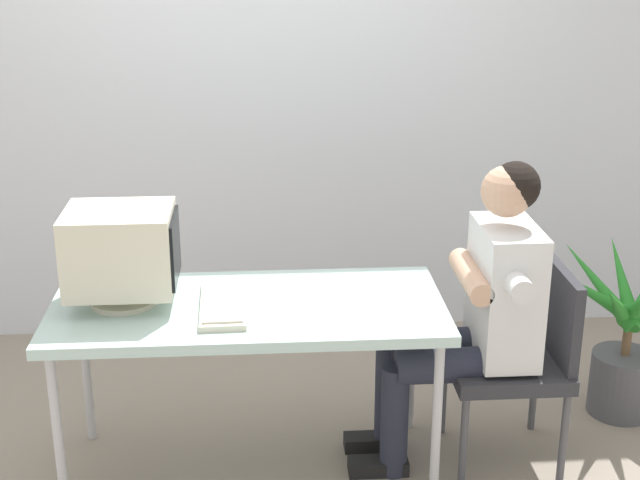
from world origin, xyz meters
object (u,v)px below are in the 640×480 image
Objects in this scene: crt_monitor at (121,251)px; keyboard at (223,303)px; desk at (248,316)px; person_seated at (477,306)px; potted_plant at (627,337)px; office_chair at (521,353)px.

crt_monitor is 0.89× the size of keyboard.
desk is 1.19× the size of person_seated.
person_seated is at bearing -157.53° from potted_plant.
crt_monitor is 1.61m from office_chair.
keyboard is (-0.09, -0.02, 0.06)m from desk.
keyboard is at bearing -177.61° from office_chair.
person_seated reaches higher than keyboard.
office_chair is 0.28m from person_seated.
potted_plant is at bearing 8.08° from crt_monitor.
potted_plant is (0.76, 0.32, -0.31)m from person_seated.
person_seated is at bearing -0.66° from crt_monitor.
office_chair is at bearing 1.39° from desk.
person_seated reaches higher than desk.
crt_monitor reaches higher than keyboard.
office_chair is at bearing -151.11° from potted_plant.
potted_plant reaches higher than office_chair.
keyboard is at bearing -177.14° from person_seated.
person_seated is 0.88m from potted_plant.
potted_plant reaches higher than keyboard.
keyboard reaches higher than desk.
office_chair is at bearing -0.58° from crt_monitor.
crt_monitor is (-0.46, 0.04, 0.26)m from desk.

